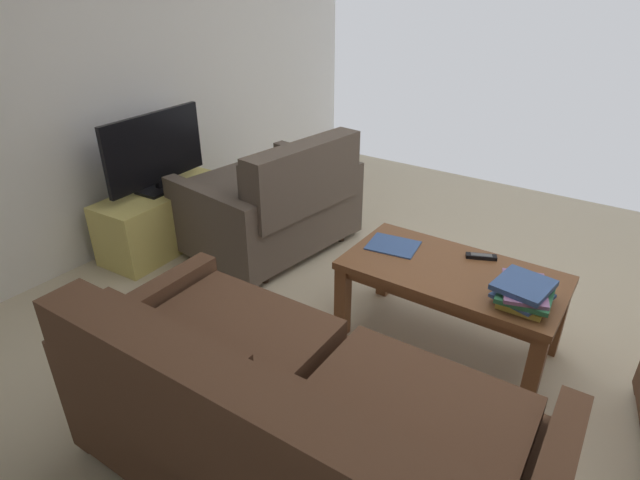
{
  "coord_description": "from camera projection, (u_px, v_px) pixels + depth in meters",
  "views": [
    {
      "loc": [
        -0.63,
        2.31,
        1.83
      ],
      "look_at": [
        0.65,
        0.44,
        0.65
      ],
      "focal_mm": 28.66,
      "sensor_mm": 36.0,
      "label": 1
    }
  ],
  "objects": [
    {
      "name": "ground_plane",
      "position": [
        461.0,
        343.0,
        2.85
      ],
      "size": [
        5.15,
        5.11,
        0.01
      ],
      "primitive_type": "cube",
      "color": "beige"
    },
    {
      "name": "wall_right",
      "position": [
        125.0,
        46.0,
        3.49
      ],
      "size": [
        0.12,
        5.11,
        2.78
      ],
      "primitive_type": "cube",
      "color": "white",
      "rests_on": "ground"
    },
    {
      "name": "sofa_main",
      "position": [
        290.0,
        427.0,
        1.86
      ],
      "size": [
        1.8,
        0.9,
        0.84
      ],
      "color": "black",
      "rests_on": "ground"
    },
    {
      "name": "loveseat_near",
      "position": [
        274.0,
        202.0,
        3.68
      ],
      "size": [
        1.01,
        1.25,
        0.86
      ],
      "color": "black",
      "rests_on": "ground"
    },
    {
      "name": "coffee_table",
      "position": [
        451.0,
        281.0,
        2.67
      ],
      "size": [
        1.11,
        0.59,
        0.47
      ],
      "color": "brown",
      "rests_on": "ground"
    },
    {
      "name": "tv_stand",
      "position": [
        165.0,
        218.0,
        3.77
      ],
      "size": [
        0.45,
        1.02,
        0.45
      ],
      "color": "#D8C666",
      "rests_on": "ground"
    },
    {
      "name": "flat_tv",
      "position": [
        155.0,
        151.0,
        3.54
      ],
      "size": [
        0.22,
        0.84,
        0.55
      ],
      "color": "black",
      "rests_on": "tv_stand"
    },
    {
      "name": "book_stack",
      "position": [
        524.0,
        293.0,
        2.34
      ],
      "size": [
        0.27,
        0.34,
        0.11
      ],
      "color": "#E0CC4C",
      "rests_on": "coffee_table"
    },
    {
      "name": "tv_remote",
      "position": [
        481.0,
        257.0,
        2.73
      ],
      "size": [
        0.16,
        0.11,
        0.02
      ],
      "color": "black",
      "rests_on": "coffee_table"
    },
    {
      "name": "loose_magazine",
      "position": [
        393.0,
        246.0,
        2.85
      ],
      "size": [
        0.3,
        0.26,
        0.01
      ],
      "primitive_type": "cube",
      "rotation": [
        0.0,
        0.0,
        4.86
      ],
      "color": "#385693",
      "rests_on": "coffee_table"
    }
  ]
}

